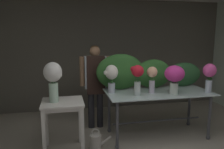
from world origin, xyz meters
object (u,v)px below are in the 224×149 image
object	(u,v)px
side_table_white	(63,109)
vase_crimson_tulips	(137,76)
vase_magenta_roses	(174,76)
display_table_glass	(158,99)
vase_ivory_snapdragons	(111,76)
vase_peach_carnations	(152,77)
watering_can	(96,142)
vase_fuchsia_freesia	(209,74)
florist	(95,78)
vase_white_roses_tall	(53,78)

from	to	relation	value
side_table_white	vase_crimson_tulips	xyz separation A→B (m)	(1.19, 0.06, 0.45)
side_table_white	vase_magenta_roses	size ratio (longest dim) A/B	1.66
display_table_glass	vase_ivory_snapdragons	size ratio (longest dim) A/B	3.79
vase_peach_carnations	watering_can	world-z (taller)	vase_peach_carnations
display_table_glass	vase_fuchsia_freesia	size ratio (longest dim) A/B	3.66
florist	vase_crimson_tulips	distance (m)	0.97
vase_fuchsia_freesia	vase_crimson_tulips	bearing A→B (deg)	176.98
vase_peach_carnations	vase_crimson_tulips	world-z (taller)	vase_crimson_tulips
vase_fuchsia_freesia	florist	bearing A→B (deg)	155.69
watering_can	florist	bearing A→B (deg)	82.07
display_table_glass	watering_can	size ratio (longest dim) A/B	5.16
florist	watering_can	size ratio (longest dim) A/B	4.51
vase_fuchsia_freesia	vase_peach_carnations	world-z (taller)	vase_fuchsia_freesia
vase_fuchsia_freesia	watering_can	distance (m)	2.19
vase_crimson_tulips	vase_fuchsia_freesia	bearing A→B (deg)	-3.02
florist	vase_ivory_snapdragons	size ratio (longest dim) A/B	3.31
vase_crimson_tulips	watering_can	size ratio (longest dim) A/B	1.42
vase_white_roses_tall	side_table_white	bearing A→B (deg)	0.22
side_table_white	vase_peach_carnations	world-z (taller)	vase_peach_carnations
florist	vase_crimson_tulips	bearing A→B (deg)	-52.84
vase_ivory_snapdragons	watering_can	distance (m)	1.08
vase_peach_carnations	vase_crimson_tulips	xyz separation A→B (m)	(-0.30, -0.11, 0.04)
vase_fuchsia_freesia	vase_magenta_roses	world-z (taller)	vase_fuchsia_freesia
florist	vase_white_roses_tall	world-z (taller)	florist
vase_peach_carnations	vase_white_roses_tall	distance (m)	1.62
display_table_glass	side_table_white	distance (m)	1.64
vase_peach_carnations	display_table_glass	bearing A→B (deg)	20.36
side_table_white	vase_magenta_roses	bearing A→B (deg)	0.11
vase_magenta_roses	vase_peach_carnations	distance (m)	0.36
display_table_glass	vase_crimson_tulips	xyz separation A→B (m)	(-0.44, -0.16, 0.45)
side_table_white	display_table_glass	bearing A→B (deg)	7.60
florist	vase_magenta_roses	bearing A→B (deg)	-34.24
florist	vase_white_roses_tall	distance (m)	1.11
florist	vase_crimson_tulips	size ratio (longest dim) A/B	3.18
florist	vase_magenta_roses	distance (m)	1.46
vase_magenta_roses	florist	bearing A→B (deg)	145.76
side_table_white	watering_can	bearing A→B (deg)	-5.91
watering_can	display_table_glass	bearing A→B (deg)	13.20
side_table_white	vase_ivory_snapdragons	bearing A→B (deg)	20.05
florist	vase_fuchsia_freesia	xyz separation A→B (m)	(1.83, -0.83, 0.15)
vase_magenta_roses	vase_crimson_tulips	world-z (taller)	vase_crimson_tulips
vase_fuchsia_freesia	vase_white_roses_tall	distance (m)	2.56
florist	vase_ivory_snapdragons	world-z (taller)	florist
vase_fuchsia_freesia	vase_crimson_tulips	distance (m)	1.26
watering_can	vase_fuchsia_freesia	bearing A→B (deg)	1.22
display_table_glass	vase_white_roses_tall	size ratio (longest dim) A/B	3.06
vase_crimson_tulips	watering_can	bearing A→B (deg)	-171.21
display_table_glass	vase_magenta_roses	xyz separation A→B (m)	(0.18, -0.21, 0.44)
florist	watering_can	distance (m)	1.22
display_table_glass	side_table_white	bearing A→B (deg)	-172.40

